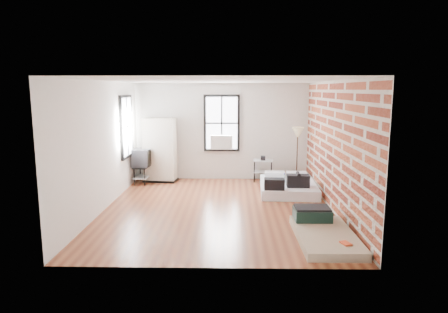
{
  "coord_description": "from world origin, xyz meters",
  "views": [
    {
      "loc": [
        0.32,
        -8.55,
        2.62
      ],
      "look_at": [
        0.12,
        0.3,
        1.12
      ],
      "focal_mm": 32.0,
      "sensor_mm": 36.0,
      "label": 1
    }
  ],
  "objects_px": {
    "mattress_bare": "(322,230)",
    "tv_stand": "(142,159)",
    "side_table": "(263,164)",
    "floor_lamp": "(298,135)",
    "wardrobe": "(160,150)",
    "mattress_main": "(288,186)"
  },
  "relations": [
    {
      "from": "floor_lamp",
      "to": "mattress_bare",
      "type": "bearing_deg",
      "value": -92.96
    },
    {
      "from": "mattress_main",
      "to": "wardrobe",
      "type": "bearing_deg",
      "value": 164.23
    },
    {
      "from": "side_table",
      "to": "tv_stand",
      "type": "relative_size",
      "value": 0.75
    },
    {
      "from": "mattress_bare",
      "to": "tv_stand",
      "type": "xyz_separation_m",
      "value": [
        -4.14,
        4.06,
        0.58
      ]
    },
    {
      "from": "mattress_bare",
      "to": "wardrobe",
      "type": "height_order",
      "value": "wardrobe"
    },
    {
      "from": "mattress_main",
      "to": "wardrobe",
      "type": "relative_size",
      "value": 1.07
    },
    {
      "from": "floor_lamp",
      "to": "mattress_main",
      "type": "bearing_deg",
      "value": -109.15
    },
    {
      "from": "mattress_bare",
      "to": "side_table",
      "type": "relative_size",
      "value": 2.57
    },
    {
      "from": "wardrobe",
      "to": "tv_stand",
      "type": "relative_size",
      "value": 1.87
    },
    {
      "from": "wardrobe",
      "to": "side_table",
      "type": "relative_size",
      "value": 2.5
    },
    {
      "from": "wardrobe",
      "to": "side_table",
      "type": "height_order",
      "value": "wardrobe"
    },
    {
      "from": "mattress_bare",
      "to": "side_table",
      "type": "xyz_separation_m",
      "value": [
        -0.73,
        4.41,
        0.37
      ]
    },
    {
      "from": "mattress_main",
      "to": "mattress_bare",
      "type": "relative_size",
      "value": 1.04
    },
    {
      "from": "mattress_bare",
      "to": "floor_lamp",
      "type": "height_order",
      "value": "floor_lamp"
    },
    {
      "from": "mattress_main",
      "to": "mattress_bare",
      "type": "xyz_separation_m",
      "value": [
        0.18,
        -3.17,
        -0.05
      ]
    },
    {
      "from": "mattress_main",
      "to": "side_table",
      "type": "height_order",
      "value": "side_table"
    },
    {
      "from": "mattress_bare",
      "to": "wardrobe",
      "type": "distance_m",
      "value": 5.75
    },
    {
      "from": "side_table",
      "to": "tv_stand",
      "type": "xyz_separation_m",
      "value": [
        -3.41,
        -0.35,
        0.2
      ]
    },
    {
      "from": "mattress_main",
      "to": "tv_stand",
      "type": "xyz_separation_m",
      "value": [
        -3.96,
        0.89,
        0.53
      ]
    },
    {
      "from": "mattress_bare",
      "to": "mattress_main",
      "type": "bearing_deg",
      "value": 92.83
    },
    {
      "from": "wardrobe",
      "to": "tv_stand",
      "type": "distance_m",
      "value": 0.58
    },
    {
      "from": "side_table",
      "to": "floor_lamp",
      "type": "relative_size",
      "value": 0.46
    }
  ]
}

